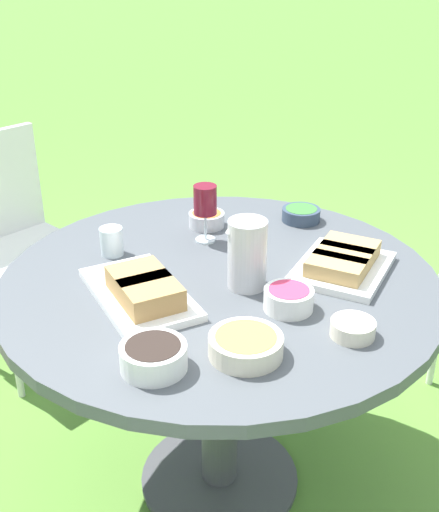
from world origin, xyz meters
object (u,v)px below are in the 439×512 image
at_px(water_pitcher, 247,254).
at_px(wine_glass, 205,202).
at_px(dining_table, 220,313).
at_px(chair_near_left, 9,232).

relative_size(water_pitcher, wine_glass, 1.06).
distance_m(dining_table, chair_near_left, 1.09).
bearing_deg(water_pitcher, chair_near_left, -58.17).
distance_m(water_pitcher, wine_glass, 0.30).
relative_size(dining_table, chair_near_left, 1.32).
bearing_deg(wine_glass, chair_near_left, -50.02).
bearing_deg(water_pitcher, dining_table, -53.43).
bearing_deg(chair_near_left, wine_glass, 129.98).
distance_m(dining_table, wine_glass, 0.33).
height_order(dining_table, chair_near_left, chair_near_left).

